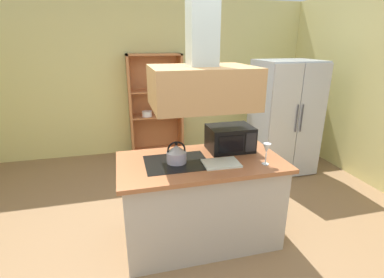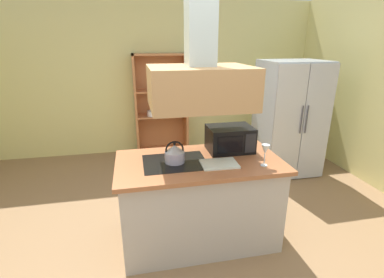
% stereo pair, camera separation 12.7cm
% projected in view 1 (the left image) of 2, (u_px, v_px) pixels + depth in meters
% --- Properties ---
extents(ground_plane, '(7.80, 7.80, 0.00)m').
position_uv_depth(ground_plane, '(185.00, 253.00, 2.84)').
color(ground_plane, olive).
extents(wall_back, '(6.00, 0.12, 2.70)m').
position_uv_depth(wall_back, '(147.00, 79.00, 5.14)').
color(wall_back, '#E2D986').
rests_on(wall_back, ground).
extents(kitchen_island, '(1.60, 0.86, 0.90)m').
position_uv_depth(kitchen_island, '(200.00, 200.00, 2.92)').
color(kitchen_island, '#BAAFA0').
rests_on(kitchen_island, ground).
extents(range_hood, '(0.90, 0.70, 1.27)m').
position_uv_depth(range_hood, '(202.00, 73.00, 2.50)').
color(range_hood, tan).
extents(refrigerator, '(0.90, 0.78, 1.73)m').
position_uv_depth(refrigerator, '(284.00, 117.00, 4.44)').
color(refrigerator, '#ADB7C0').
rests_on(refrigerator, ground).
extents(dish_cabinet, '(0.93, 0.40, 1.80)m').
position_uv_depth(dish_cabinet, '(156.00, 111.00, 5.15)').
color(dish_cabinet, '#BF7340').
rests_on(dish_cabinet, ground).
extents(kettle, '(0.19, 0.19, 0.21)m').
position_uv_depth(kettle, '(176.00, 154.00, 2.68)').
color(kettle, '#BAB1C6').
rests_on(kettle, kitchen_island).
extents(cutting_board, '(0.35, 0.25, 0.02)m').
position_uv_depth(cutting_board, '(221.00, 163.00, 2.68)').
color(cutting_board, white).
rests_on(cutting_board, kitchen_island).
extents(microwave, '(0.46, 0.35, 0.26)m').
position_uv_depth(microwave, '(230.00, 138.00, 2.99)').
color(microwave, black).
rests_on(microwave, kitchen_island).
extents(wine_glass_on_counter, '(0.08, 0.08, 0.21)m').
position_uv_depth(wine_glass_on_counter, '(267.00, 149.00, 2.63)').
color(wine_glass_on_counter, silver).
rests_on(wine_glass_on_counter, kitchen_island).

